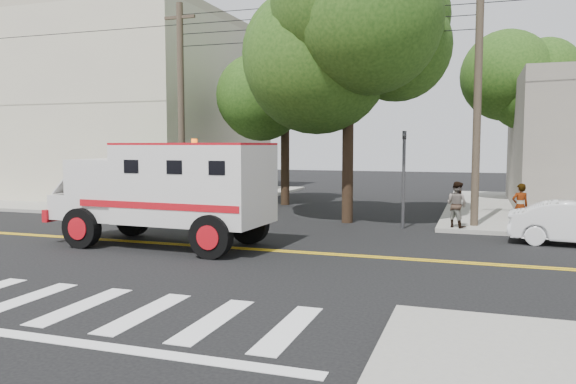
% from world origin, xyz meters
% --- Properties ---
extents(ground, '(100.00, 100.00, 0.00)m').
position_xyz_m(ground, '(0.00, 0.00, 0.00)').
color(ground, black).
rests_on(ground, ground).
extents(sidewalk_nw, '(17.00, 17.00, 0.15)m').
position_xyz_m(sidewalk_nw, '(-13.50, 13.50, 0.07)').
color(sidewalk_nw, gray).
rests_on(sidewalk_nw, ground).
extents(building_left, '(16.00, 14.00, 10.00)m').
position_xyz_m(building_left, '(-15.50, 15.00, 5.15)').
color(building_left, beige).
rests_on(building_left, sidewalk_nw).
extents(utility_pole_left, '(0.28, 0.28, 9.00)m').
position_xyz_m(utility_pole_left, '(-5.60, 6.00, 4.50)').
color(utility_pole_left, '#382D23').
rests_on(utility_pole_left, ground).
extents(utility_pole_right, '(0.28, 0.28, 9.00)m').
position_xyz_m(utility_pole_right, '(6.30, 6.20, 4.50)').
color(utility_pole_right, '#382D23').
rests_on(utility_pole_right, ground).
extents(tree_main, '(6.08, 5.70, 9.85)m').
position_xyz_m(tree_main, '(1.94, 6.21, 7.20)').
color(tree_main, black).
rests_on(tree_main, ground).
extents(tree_left, '(4.48, 4.20, 7.70)m').
position_xyz_m(tree_left, '(-2.68, 11.79, 5.73)').
color(tree_left, black).
rests_on(tree_left, ground).
extents(tree_right, '(4.80, 4.50, 8.20)m').
position_xyz_m(tree_right, '(8.84, 15.77, 6.09)').
color(tree_right, black).
rests_on(tree_right, ground).
extents(traffic_signal, '(0.15, 0.18, 3.60)m').
position_xyz_m(traffic_signal, '(3.80, 5.60, 2.23)').
color(traffic_signal, '#3F3F42').
rests_on(traffic_signal, ground).
extents(accessibility_sign, '(0.45, 0.10, 2.02)m').
position_xyz_m(accessibility_sign, '(-6.20, 6.17, 1.37)').
color(accessibility_sign, '#3F3F42').
rests_on(accessibility_sign, ground).
extents(palm_planter, '(3.52, 2.63, 2.36)m').
position_xyz_m(palm_planter, '(-7.44, 6.62, 1.65)').
color(palm_planter, '#1E3314').
rests_on(palm_planter, sidewalk_nw).
extents(armored_truck, '(7.04, 3.08, 3.15)m').
position_xyz_m(armored_truck, '(-2.52, -0.29, 1.79)').
color(armored_truck, silver).
rests_on(armored_truck, ground).
extents(pedestrian_a, '(0.68, 0.56, 1.60)m').
position_xyz_m(pedestrian_a, '(7.82, 5.86, 0.95)').
color(pedestrian_a, gray).
rests_on(pedestrian_a, sidewalk_ne).
extents(pedestrian_b, '(1.01, 0.96, 1.64)m').
position_xyz_m(pedestrian_b, '(5.70, 5.50, 0.97)').
color(pedestrian_b, gray).
rests_on(pedestrian_b, sidewalk_ne).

